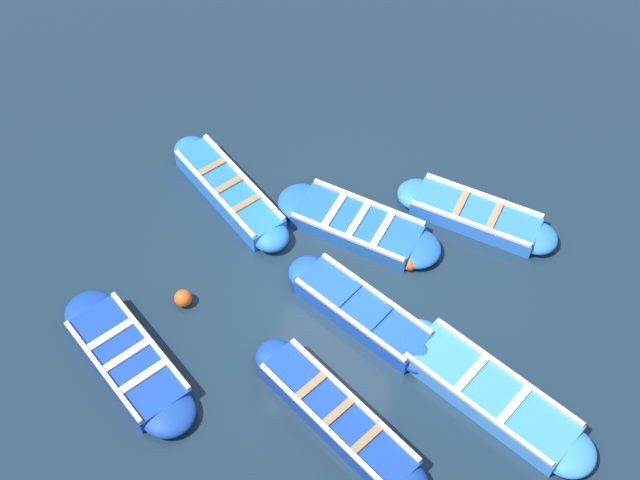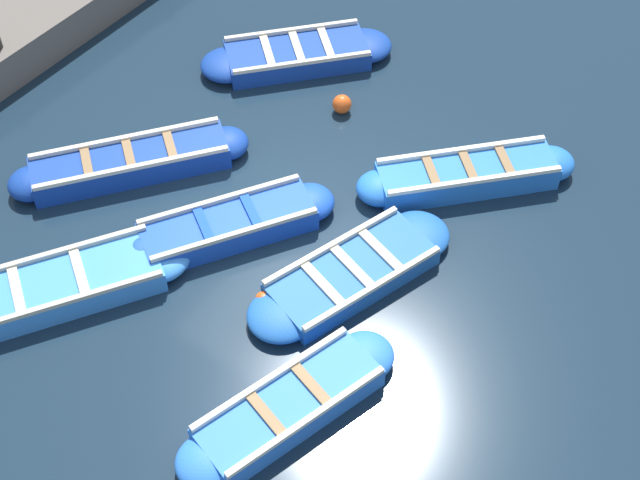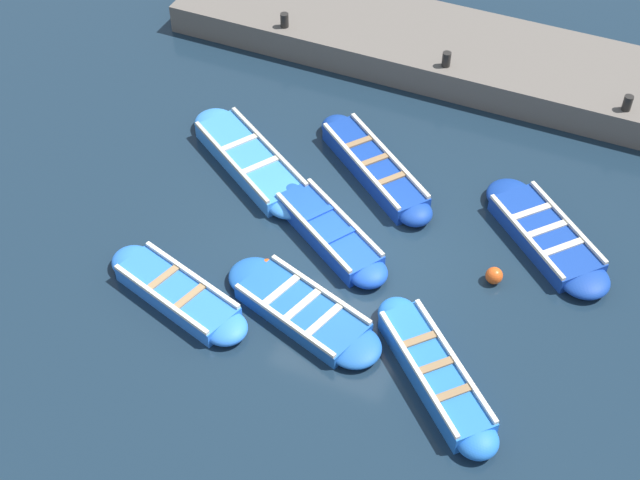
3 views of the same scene
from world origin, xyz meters
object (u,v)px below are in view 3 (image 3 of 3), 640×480
bollard_mid_north (446,59)px  buoy_orange_near (494,276)px  boat_outer_left (329,231)px  boat_mid_row (250,160)px  boat_drifting (435,373)px  bollard_mid_south (627,103)px  bollard_north (284,20)px  boat_tucked (545,235)px  boat_alongside (177,293)px  boat_far_corner (374,167)px  buoy_yellow_far (267,265)px  boat_end_of_row (303,310)px

bollard_mid_north → buoy_orange_near: bollard_mid_north is taller
boat_outer_left → boat_mid_row: bearing=-118.6°
bollard_mid_north → boat_drifting: bearing=17.0°
bollard_mid_south → buoy_orange_near: size_ratio=1.07×
boat_drifting → bollard_mid_north: bearing=-163.0°
boat_drifting → bollard_north: (-7.88, -6.48, 0.68)m
boat_tucked → boat_alongside: boat_tucked is taller
boat_tucked → buoy_orange_near: bearing=-24.1°
boat_far_corner → buoy_yellow_far: 3.46m
boat_end_of_row → boat_alongside: 2.33m
bollard_mid_north → boat_far_corner: bearing=-7.0°
boat_outer_left → buoy_yellow_far: size_ratio=13.18×
bollard_north → boat_drifting: bearing=39.4°
bollard_north → buoy_yellow_far: bollard_north is taller
boat_end_of_row → buoy_orange_near: 3.66m
boat_mid_row → boat_end_of_row: boat_mid_row is taller
buoy_orange_near → boat_tucked: bearing=155.9°
boat_mid_row → bollard_mid_south: bearing=121.1°
boat_drifting → boat_mid_row: size_ratio=0.79×
bollard_north → bollard_mid_south: same height
boat_drifting → bollard_mid_south: 8.08m
boat_alongside → bollard_north: 8.24m
boat_drifting → bollard_mid_south: (-7.88, 1.65, 0.68)m
boat_tucked → boat_mid_row: boat_mid_row is taller
boat_end_of_row → buoy_yellow_far: boat_end_of_row is taller
boat_drifting → bollard_mid_south: bearing=168.2°
bollard_north → bollard_mid_south: 8.14m
boat_mid_row → bollard_mid_north: bearing=145.3°
boat_outer_left → boat_tucked: bearing=112.2°
boat_mid_row → bollard_mid_north: bollard_mid_north is taller
boat_end_of_row → bollard_north: bollard_north is taller
buoy_yellow_far → bollard_mid_south: bearing=141.4°
buoy_orange_near → boat_mid_row: bearing=-101.0°
boat_alongside → bollard_north: bollard_north is taller
boat_drifting → bollard_north: size_ratio=8.74×
boat_end_of_row → boat_outer_left: (-1.99, -0.34, 0.04)m
boat_far_corner → bollard_mid_north: (-3.39, 0.42, 0.68)m
boat_alongside → boat_drifting: bearing=92.0°
boat_tucked → buoy_orange_near: size_ratio=9.85×
boat_end_of_row → buoy_yellow_far: size_ratio=14.41×
bollard_mid_north → buoy_yellow_far: size_ratio=1.42×
bollard_mid_south → buoy_yellow_far: bearing=-38.6°
boat_far_corner → bollard_mid_south: size_ratio=9.93×
boat_far_corner → buoy_yellow_far: boat_far_corner is taller
boat_far_corner → bollard_north: 5.03m
boat_mid_row → boat_end_of_row: bearing=39.4°
boat_alongside → bollard_mid_south: size_ratio=9.61×
boat_tucked → boat_alongside: bearing=-54.5°
bollard_north → buoy_yellow_far: size_ratio=1.42×
boat_far_corner → bollard_north: bollard_north is taller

